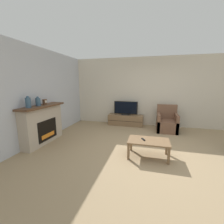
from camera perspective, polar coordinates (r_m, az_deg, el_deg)
ground_plane at (r=3.99m, az=13.79°, el=-14.61°), size 24.00×24.00×0.00m
wall_back at (r=6.17m, az=14.83°, el=7.37°), size 12.00×0.06×2.70m
wall_left at (r=4.79m, az=-26.46°, el=5.64°), size 0.06×12.00×2.70m
fireplace at (r=4.70m, az=-24.94°, el=-4.13°), size 0.43×1.50×1.10m
mantel_vase_left at (r=4.24m, az=-29.34°, el=3.23°), size 0.13×0.13×0.30m
mantel_vase_centre_left at (r=4.49m, az=-26.35°, el=3.58°), size 0.13×0.13×0.25m
mantel_clock at (r=4.69m, az=-24.22°, el=3.54°), size 0.08×0.11×0.15m
tv_stand at (r=6.14m, az=5.18°, el=-3.05°), size 1.40×0.43×0.43m
tv at (r=6.04m, az=5.25°, el=1.29°), size 0.94×0.18×0.55m
armchair at (r=5.74m, az=20.15°, el=-3.86°), size 0.70×0.76×0.92m
coffee_table at (r=3.63m, az=13.73°, el=-11.18°), size 0.93×0.56×0.40m
remote at (r=3.61m, az=11.81°, el=-10.15°), size 0.10×0.15×0.02m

